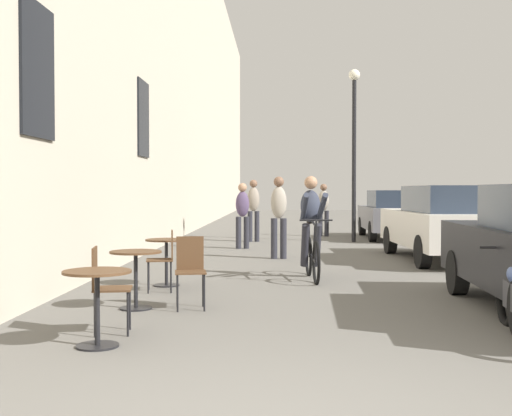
% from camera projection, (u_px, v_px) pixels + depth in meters
% --- Properties ---
extents(building_facade_left, '(0.54, 68.00, 12.11)m').
position_uv_depth(building_facade_left, '(158.00, 23.00, 17.74)').
color(building_facade_left, '#B7AD99').
rests_on(building_facade_left, ground_plane).
extents(cafe_table_near, '(0.64, 0.64, 0.72)m').
position_uv_depth(cafe_table_near, '(97.00, 292.00, 6.07)').
color(cafe_table_near, black).
rests_on(cafe_table_near, ground_plane).
extents(cafe_chair_near_toward_street, '(0.44, 0.44, 0.89)m').
position_uv_depth(cafe_chair_near_toward_street, '(105.00, 283.00, 6.63)').
color(cafe_chair_near_toward_street, black).
rests_on(cafe_chair_near_toward_street, ground_plane).
extents(cafe_table_mid, '(0.64, 0.64, 0.72)m').
position_uv_depth(cafe_table_mid, '(136.00, 267.00, 8.01)').
color(cafe_table_mid, black).
rests_on(cafe_table_mid, ground_plane).
extents(cafe_chair_mid_toward_street, '(0.44, 0.44, 0.89)m').
position_uv_depth(cafe_chair_mid_toward_street, '(190.00, 267.00, 8.07)').
color(cafe_chair_mid_toward_street, black).
rests_on(cafe_chair_mid_toward_street, ground_plane).
extents(cafe_table_far, '(0.64, 0.64, 0.72)m').
position_uv_depth(cafe_table_far, '(166.00, 252.00, 9.96)').
color(cafe_table_far, black).
rests_on(cafe_table_far, ground_plane).
extents(cafe_chair_far_toward_street, '(0.44, 0.44, 0.89)m').
position_uv_depth(cafe_chair_far_toward_street, '(165.00, 256.00, 9.40)').
color(cafe_chair_far_toward_street, black).
rests_on(cafe_chair_far_toward_street, ground_plane).
extents(cyclist_on_bicycle, '(0.52, 1.76, 1.74)m').
position_uv_depth(cyclist_on_bicycle, '(312.00, 230.00, 10.78)').
color(cyclist_on_bicycle, black).
rests_on(cyclist_on_bicycle, ground_plane).
extents(pedestrian_near, '(0.35, 0.25, 1.77)m').
position_uv_depth(pedestrian_near, '(279.00, 212.00, 13.89)').
color(pedestrian_near, '#26262D').
rests_on(pedestrian_near, ground_plane).
extents(pedestrian_mid, '(0.37, 0.29, 1.65)m').
position_uv_depth(pedestrian_mid, '(242.00, 212.00, 16.30)').
color(pedestrian_mid, '#26262D').
rests_on(pedestrian_mid, ground_plane).
extents(pedestrian_far, '(0.37, 0.28, 1.77)m').
position_uv_depth(pedestrian_far, '(253.00, 207.00, 18.52)').
color(pedestrian_far, '#26262D').
rests_on(pedestrian_far, ground_plane).
extents(pedestrian_furthest, '(0.37, 0.28, 1.68)m').
position_uv_depth(pedestrian_furthest, '(324.00, 207.00, 20.71)').
color(pedestrian_furthest, '#26262D').
rests_on(pedestrian_furthest, ground_plane).
extents(street_lamp, '(0.32, 0.32, 4.90)m').
position_uv_depth(street_lamp, '(354.00, 133.00, 18.40)').
color(street_lamp, black).
rests_on(street_lamp, ground_plane).
extents(parked_car_second, '(1.99, 4.46, 1.56)m').
position_uv_depth(parked_car_second, '(446.00, 222.00, 13.48)').
color(parked_car_second, beige).
rests_on(parked_car_second, ground_plane).
extents(parked_car_third, '(1.82, 4.17, 1.47)m').
position_uv_depth(parked_car_third, '(393.00, 214.00, 19.61)').
color(parked_car_third, '#595960').
rests_on(parked_car_third, ground_plane).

